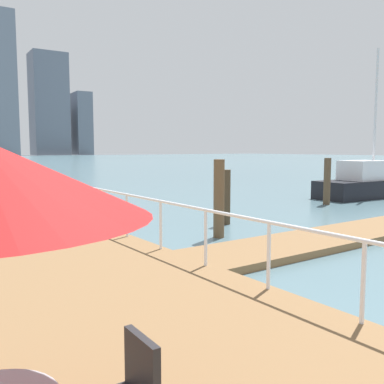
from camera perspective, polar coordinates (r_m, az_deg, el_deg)
The scene contains 10 objects.
ground_plane at distance 21.24m, azimuth -13.28°, elevation -1.30°, with size 300.00×300.00×0.00m, color slate.
floating_dock at distance 13.97m, azimuth 22.22°, elevation -4.87°, with size 14.57×2.00×0.18m, color olive.
boardwalk_railing at distance 9.91m, azimuth -6.65°, elevation -1.99°, with size 0.06×27.63×1.08m.
dock_piling_0 at distance 14.51m, azimuth 4.64°, elevation -0.69°, with size 0.27×0.27×1.87m, color #473826.
dock_piling_1 at distance 20.58m, azimuth 17.67°, elevation 1.38°, with size 0.31×0.31×2.16m, color brown.
dock_piling_3 at distance 12.30m, azimuth 3.64°, elevation -0.90°, with size 0.32×0.32×2.27m, color brown.
moored_boat_0 at distance 24.68m, azimuth 22.81°, elevation 1.01°, with size 7.24×2.55×7.80m.
skyline_tower_4 at distance 163.13m, azimuth -24.25°, elevation 13.08°, with size 9.33×8.21×49.15m, color slate.
skyline_tower_5 at distance 186.01m, azimuth -18.63°, elevation 11.05°, with size 13.76×12.11×40.93m, color slate.
skyline_tower_6 at distance 189.01m, azimuth -14.66°, elevation 8.81°, with size 6.42×13.30×26.06m, color slate.
Camera 1 is at (-7.84, 0.43, 2.58)m, focal length 39.74 mm.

